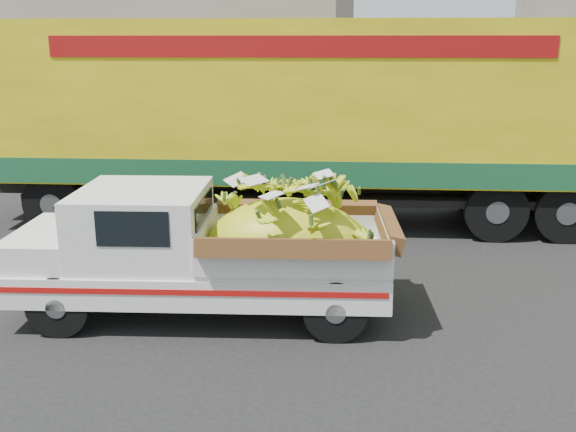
# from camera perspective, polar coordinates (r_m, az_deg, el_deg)

# --- Properties ---
(ground) EXTENTS (100.00, 100.00, 0.00)m
(ground) POSITION_cam_1_polar(r_m,az_deg,el_deg) (8.36, -13.27, -9.46)
(ground) COLOR black
(ground) RESTS_ON ground
(curb) EXTENTS (60.00, 0.25, 0.15)m
(curb) POSITION_cam_1_polar(r_m,az_deg,el_deg) (15.18, -1.93, 2.51)
(curb) COLOR gray
(curb) RESTS_ON ground
(sidewalk) EXTENTS (60.00, 4.00, 0.14)m
(sidewalk) POSITION_cam_1_polar(r_m,az_deg,el_deg) (17.20, -0.42, 4.02)
(sidewalk) COLOR gray
(sidewalk) RESTS_ON ground
(building_left) EXTENTS (18.00, 6.00, 5.00)m
(building_left) POSITION_cam_1_polar(r_m,az_deg,el_deg) (25.11, -16.38, 12.59)
(building_left) COLOR gray
(building_left) RESTS_ON ground
(pickup_truck) EXTENTS (4.91, 2.37, 1.65)m
(pickup_truck) POSITION_cam_1_polar(r_m,az_deg,el_deg) (8.21, -5.18, -2.87)
(pickup_truck) COLOR black
(pickup_truck) RESTS_ON ground
(semi_trailer) EXTENTS (12.04, 3.87, 3.80)m
(semi_trailer) POSITION_cam_1_polar(r_m,az_deg,el_deg) (12.24, 1.27, 9.12)
(semi_trailer) COLOR black
(semi_trailer) RESTS_ON ground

